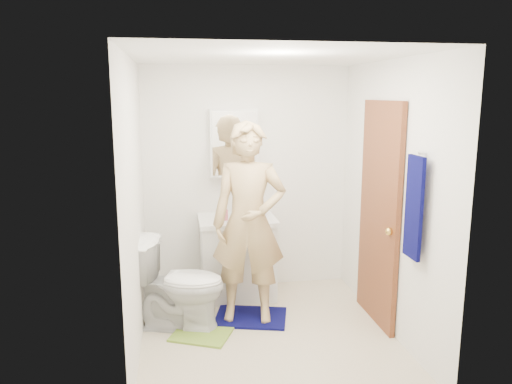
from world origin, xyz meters
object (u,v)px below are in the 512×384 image
(towel, at_px, (414,208))
(soap_dispenser, at_px, (223,212))
(vanity_cabinet, at_px, (237,259))
(medicine_cabinet, at_px, (234,143))
(man, at_px, (249,223))
(toothbrush_cup, at_px, (260,209))
(toilet, at_px, (179,284))

(towel, height_order, soap_dispenser, towel)
(vanity_cabinet, relative_size, towel, 1.00)
(medicine_cabinet, relative_size, man, 0.38)
(towel, distance_m, toothbrush_cup, 1.87)
(toothbrush_cup, bearing_deg, toilet, -139.84)
(medicine_cabinet, relative_size, towel, 0.87)
(soap_dispenser, xyz_separation_m, man, (0.19, -0.51, 0.01))
(medicine_cabinet, xyz_separation_m, towel, (1.18, -1.71, -0.35))
(toilet, xyz_separation_m, toothbrush_cup, (0.88, 0.74, 0.49))
(medicine_cabinet, distance_m, toothbrush_cup, 0.75)
(medicine_cabinet, relative_size, soap_dispenser, 4.15)
(soap_dispenser, height_order, man, man)
(soap_dispenser, distance_m, man, 0.54)
(toothbrush_cup, height_order, man, man)
(toilet, distance_m, man, 0.84)
(towel, xyz_separation_m, soap_dispenser, (-1.33, 1.40, -0.32))
(medicine_cabinet, xyz_separation_m, toilet, (-0.61, -0.86, -1.18))
(medicine_cabinet, height_order, towel, medicine_cabinet)
(medicine_cabinet, distance_m, soap_dispenser, 0.75)
(towel, distance_m, soap_dispenser, 1.96)
(soap_dispenser, bearing_deg, man, -69.67)
(toilet, bearing_deg, towel, -99.39)
(toilet, distance_m, soap_dispenser, 0.88)
(towel, distance_m, toilet, 2.15)
(vanity_cabinet, height_order, medicine_cabinet, medicine_cabinet)
(medicine_cabinet, bearing_deg, toothbrush_cup, -24.19)
(soap_dispenser, bearing_deg, toilet, -130.17)
(toothbrush_cup, bearing_deg, vanity_cabinet, -157.96)
(toilet, bearing_deg, toothbrush_cup, -33.81)
(medicine_cabinet, bearing_deg, towel, -55.39)
(medicine_cabinet, distance_m, towel, 2.11)
(soap_dispenser, relative_size, man, 0.09)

